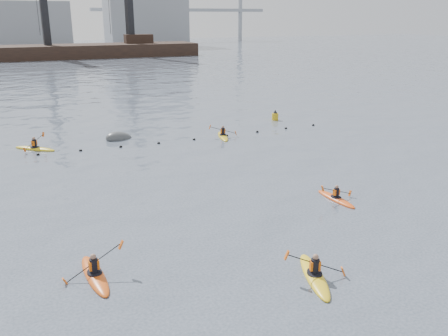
{
  "coord_description": "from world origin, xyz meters",
  "views": [
    {
      "loc": [
        -9.15,
        -13.18,
        9.68
      ],
      "look_at": [
        -0.4,
        6.4,
        2.8
      ],
      "focal_mm": 38.0,
      "sensor_mm": 36.0,
      "label": 1
    }
  ],
  "objects_px": {
    "kayaker_5": "(35,148)",
    "kayaker_4": "(336,198)",
    "kayaker_1": "(314,275)",
    "mooring_buoy": "(119,139)",
    "kayaker_3": "(223,136)",
    "kayaker_0": "(95,274)",
    "nav_buoy": "(275,117)"
  },
  "relations": [
    {
      "from": "kayaker_5",
      "to": "kayaker_4",
      "type": "bearing_deg",
      "value": -99.4
    },
    {
      "from": "kayaker_1",
      "to": "mooring_buoy",
      "type": "bearing_deg",
      "value": 114.19
    },
    {
      "from": "kayaker_3",
      "to": "kayaker_5",
      "type": "height_order",
      "value": "kayaker_5"
    },
    {
      "from": "kayaker_0",
      "to": "kayaker_1",
      "type": "bearing_deg",
      "value": -28.36
    },
    {
      "from": "kayaker_3",
      "to": "kayaker_4",
      "type": "height_order",
      "value": "kayaker_3"
    },
    {
      "from": "kayaker_1",
      "to": "kayaker_4",
      "type": "xyz_separation_m",
      "value": [
        5.79,
        6.37,
        -0.02
      ]
    },
    {
      "from": "kayaker_1",
      "to": "kayaker_3",
      "type": "xyz_separation_m",
      "value": [
        5.89,
        22.01,
        -0.0
      ]
    },
    {
      "from": "mooring_buoy",
      "to": "kayaker_5",
      "type": "bearing_deg",
      "value": -174.1
    },
    {
      "from": "kayaker_5",
      "to": "nav_buoy",
      "type": "height_order",
      "value": "kayaker_5"
    },
    {
      "from": "kayaker_3",
      "to": "kayaker_5",
      "type": "xyz_separation_m",
      "value": [
        -14.69,
        2.24,
        0.0
      ]
    },
    {
      "from": "mooring_buoy",
      "to": "nav_buoy",
      "type": "distance_m",
      "value": 15.58
    },
    {
      "from": "kayaker_1",
      "to": "kayaker_3",
      "type": "relative_size",
      "value": 1.03
    },
    {
      "from": "kayaker_5",
      "to": "nav_buoy",
      "type": "relative_size",
      "value": 2.71
    },
    {
      "from": "kayaker_5",
      "to": "mooring_buoy",
      "type": "xyz_separation_m",
      "value": [
        6.58,
        0.68,
        -0.11
      ]
    },
    {
      "from": "kayaker_3",
      "to": "mooring_buoy",
      "type": "height_order",
      "value": "kayaker_3"
    },
    {
      "from": "kayaker_1",
      "to": "nav_buoy",
      "type": "height_order",
      "value": "kayaker_1"
    },
    {
      "from": "kayaker_1",
      "to": "mooring_buoy",
      "type": "distance_m",
      "value": 25.03
    },
    {
      "from": "kayaker_1",
      "to": "kayaker_0",
      "type": "bearing_deg",
      "value": 174.63
    },
    {
      "from": "nav_buoy",
      "to": "kayaker_5",
      "type": "bearing_deg",
      "value": -175.07
    },
    {
      "from": "kayaker_1",
      "to": "kayaker_4",
      "type": "height_order",
      "value": "kayaker_1"
    },
    {
      "from": "kayaker_5",
      "to": "kayaker_1",
      "type": "bearing_deg",
      "value": -118.67
    },
    {
      "from": "kayaker_5",
      "to": "nav_buoy",
      "type": "bearing_deg",
      "value": -43.67
    },
    {
      "from": "kayaker_5",
      "to": "nav_buoy",
      "type": "xyz_separation_m",
      "value": [
        22.11,
        1.91,
        0.24
      ]
    },
    {
      "from": "nav_buoy",
      "to": "mooring_buoy",
      "type": "bearing_deg",
      "value": -175.48
    },
    {
      "from": "kayaker_3",
      "to": "nav_buoy",
      "type": "bearing_deg",
      "value": 44.42
    },
    {
      "from": "kayaker_1",
      "to": "nav_buoy",
      "type": "relative_size",
      "value": 3.13
    },
    {
      "from": "kayaker_0",
      "to": "kayaker_1",
      "type": "distance_m",
      "value": 8.55
    },
    {
      "from": "kayaker_4",
      "to": "kayaker_3",
      "type": "bearing_deg",
      "value": -92.92
    },
    {
      "from": "kayaker_3",
      "to": "nav_buoy",
      "type": "relative_size",
      "value": 3.05
    },
    {
      "from": "kayaker_1",
      "to": "kayaker_5",
      "type": "height_order",
      "value": "kayaker_1"
    },
    {
      "from": "kayaker_4",
      "to": "nav_buoy",
      "type": "distance_m",
      "value": 21.17
    },
    {
      "from": "kayaker_0",
      "to": "kayaker_3",
      "type": "relative_size",
      "value": 1.0
    }
  ]
}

